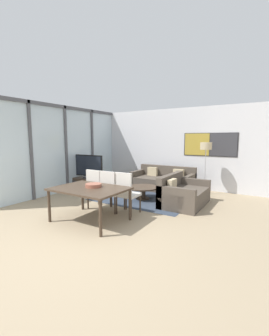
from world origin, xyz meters
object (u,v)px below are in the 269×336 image
floor_lamp (206,150)px  dining_chair_centre (111,189)px  coffee_table (143,190)px  sofa_side (182,195)px  tv_console (89,184)px  dining_chair_right (126,191)px  sofa_main (163,182)px  television (88,167)px  dining_chair_left (97,187)px  fruit_bowl (93,185)px  dining_table (90,191)px

floor_lamp → dining_chair_centre: bearing=-117.4°
coffee_table → sofa_side: bearing=3.4°
tv_console → sofa_side: 3.28m
dining_chair_right → floor_lamp: floor_lamp is taller
sofa_main → television: bearing=-146.2°
television → sofa_main: size_ratio=0.58×
dining_chair_left → fruit_bowl: (0.44, -0.61, 0.22)m
television → fruit_bowl: 2.87m
tv_console → coffee_table: tv_console is taller
sofa_side → coffee_table: (-1.16, -0.07, 0.01)m
dining_chair_left → dining_chair_centre: same height
dining_chair_right → floor_lamp: 3.14m
coffee_table → dining_chair_centre: (-0.10, -1.39, 0.27)m
fruit_bowl → sofa_main: bearing=88.6°
dining_chair_centre → dining_chair_right: 0.43m
dining_chair_right → television: bearing=150.7°
sofa_main → dining_table: 3.58m
coffee_table → dining_chair_right: 1.43m
tv_console → television: size_ratio=1.29×
sofa_side → tv_console: bearing=91.0°
sofa_side → dining_chair_centre: bearing=139.4°
dining_chair_left → dining_chair_right: bearing=2.7°
dining_chair_right → floor_lamp: size_ratio=0.61×
tv_console → floor_lamp: bearing=22.6°
dining_chair_right → fruit_bowl: (-0.41, -0.65, 0.22)m
sofa_side → floor_lamp: floor_lamp is taller
floor_lamp → sofa_side: bearing=-99.4°
tv_console → floor_lamp: size_ratio=0.95×
floor_lamp → coffee_table: bearing=-133.2°
dining_table → dining_chair_right: size_ratio=1.52×
dining_chair_left → dining_chair_right: size_ratio=1.00×
television → dining_chair_right: 2.82m
television → tv_console: bearing=-90.0°
sofa_main → fruit_bowl: bearing=-91.4°
sofa_main → floor_lamp: (1.39, 0.04, 1.12)m
coffee_table → fruit_bowl: (-0.08, -2.01, 0.49)m
tv_console → dining_chair_left: size_ratio=1.55×
television → dining_table: television is taller
tv_console → dining_table: (2.02, -2.13, 0.45)m
sofa_side → dining_chair_centre: dining_chair_centre is taller
sofa_main → coffee_table: 1.44m
sofa_main → dining_chair_centre: (-0.10, -2.83, 0.28)m
coffee_table → dining_chair_left: dining_chair_left is taller
tv_console → television: television is taller
dining_table → television: bearing=133.5°
floor_lamp → dining_chair_right: bearing=-110.4°
coffee_table → floor_lamp: floor_lamp is taller
dining_chair_left → dining_chair_centre: (0.43, 0.01, 0.00)m
sofa_main → sofa_side: size_ratio=1.38×
television → dining_chair_centre: 2.48m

